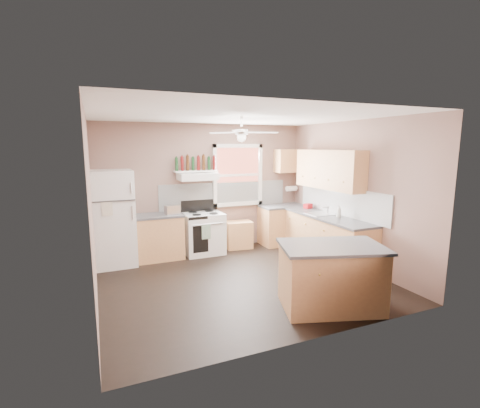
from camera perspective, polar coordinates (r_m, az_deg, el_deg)
name	(u,v)px	position (r m, az deg, el deg)	size (l,w,h in m)	color
floor	(241,280)	(6.00, 0.24, -12.36)	(4.50, 4.50, 0.00)	black
ceiling	(242,116)	(5.59, 0.26, 14.27)	(4.50, 4.50, 0.00)	white
wall_back	(205,188)	(7.53, -5.82, 2.69)	(4.50, 0.05, 2.70)	#7F6054
wall_right	(353,194)	(6.85, 18.03, 1.61)	(0.05, 4.00, 2.70)	#7F6054
wall_left	(89,211)	(5.20, -23.48, -1.09)	(0.05, 4.00, 2.70)	#7F6054
backsplash_back	(225,195)	(7.66, -2.49, 1.53)	(2.90, 0.03, 0.55)	white
backsplash_right	(340,201)	(7.08, 16.13, 0.51)	(0.03, 2.60, 0.55)	white
window_view	(238,175)	(7.72, -0.41, 4.77)	(1.00, 0.02, 1.20)	brown
window_frame	(238,175)	(7.69, -0.33, 4.76)	(1.16, 0.07, 1.36)	white
refrigerator	(113,218)	(6.92, -20.14, -2.22)	(0.76, 0.74, 1.80)	white
base_cabinet_left	(159,238)	(7.15, -13.10, -5.38)	(0.90, 0.60, 0.86)	tan
counter_left	(158,215)	(7.05, -13.24, -1.85)	(0.92, 0.62, 0.04)	#424244
toaster	(172,210)	(7.00, -11.05, -0.93)	(0.28, 0.16, 0.18)	silver
stove	(204,233)	(7.33, -6.00, -4.81)	(0.79, 0.64, 0.86)	white
range_hood	(198,176)	(7.17, -6.97, 4.51)	(0.78, 0.50, 0.14)	white
bottle_shelf	(196,171)	(7.28, -7.25, 5.36)	(0.90, 0.26, 0.03)	white
cart	(239,236)	(7.70, -0.17, -5.22)	(0.56, 0.37, 0.56)	tan
base_cabinet_corner	(282,225)	(8.08, 6.95, -3.48)	(1.00, 0.60, 0.86)	tan
base_cabinet_right	(327,239)	(7.06, 14.05, -5.62)	(0.60, 2.20, 0.86)	tan
counter_corner	(283,206)	(7.99, 7.01, -0.34)	(1.02, 0.62, 0.04)	#424244
counter_right	(327,217)	(6.95, 14.13, -2.04)	(0.62, 2.22, 0.04)	#424244
sink	(321,214)	(7.10, 13.17, -1.63)	(0.55, 0.45, 0.03)	silver
faucet	(328,210)	(7.18, 14.22, -0.94)	(0.03, 0.03, 0.14)	silver
upper_cabinet_right	(329,169)	(7.08, 14.36, 5.51)	(0.33, 1.80, 0.76)	tan
upper_cabinet_corner	(288,161)	(8.10, 7.94, 7.03)	(0.60, 0.33, 0.52)	tan
paper_towel	(291,189)	(8.24, 8.44, 2.52)	(0.12, 0.12, 0.26)	white
island	(331,278)	(5.08, 14.67, -11.65)	(1.31, 0.83, 0.86)	tan
island_top	(332,247)	(4.93, 14.89, -6.76)	(1.38, 0.90, 0.04)	#424244
ceiling_fan_hub	(242,132)	(5.58, 0.26, 11.71)	(0.20, 0.20, 0.08)	white
soap_bottle	(339,212)	(6.79, 15.92, -1.21)	(0.09, 0.09, 0.23)	silver
red_caddy	(308,206)	(7.68, 11.10, -0.31)	(0.18, 0.12, 0.10)	red
wine_bottles	(196,163)	(7.27, -7.26, 6.61)	(0.86, 0.06, 0.31)	#143819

